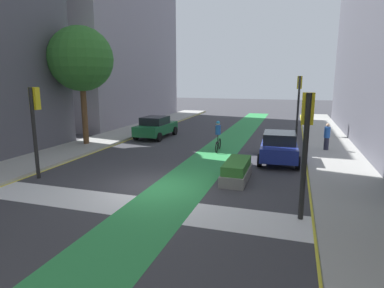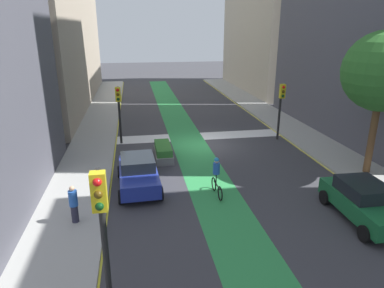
{
  "view_description": "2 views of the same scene",
  "coord_description": "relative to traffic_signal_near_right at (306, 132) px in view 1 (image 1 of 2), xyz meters",
  "views": [
    {
      "loc": [
        5.2,
        -11.41,
        4.3
      ],
      "look_at": [
        0.77,
        2.63,
        1.33
      ],
      "focal_mm": 30.27,
      "sensor_mm": 36.0,
      "label": 1
    },
    {
      "loc": [
        4.57,
        21.81,
        7.56
      ],
      "look_at": [
        1.33,
        2.7,
        1.04
      ],
      "focal_mm": 32.38,
      "sensor_mm": 36.0,
      "label": 2
    }
  ],
  "objects": [
    {
      "name": "ground_plane",
      "position": [
        -5.59,
        1.24,
        -2.75
      ],
      "size": [
        120.0,
        120.0,
        0.0
      ],
      "primitive_type": "plane",
      "color": "#38383D"
    },
    {
      "name": "bike_lane_paint",
      "position": [
        -4.6,
        1.24,
        -2.74
      ],
      "size": [
        2.4,
        60.0,
        0.01
      ],
      "primitive_type": "cube",
      "color": "#2D8C47",
      "rests_on": "ground_plane"
    },
    {
      "name": "crosswalk_band",
      "position": [
        -5.59,
        -0.76,
        -2.75
      ],
      "size": [
        12.0,
        1.8,
        0.01
      ],
      "primitive_type": "cube",
      "color": "silver",
      "rests_on": "ground_plane"
    },
    {
      "name": "sidewalk_left",
      "position": [
        -13.09,
        1.24,
        -2.67
      ],
      "size": [
        3.0,
        60.0,
        0.15
      ],
      "primitive_type": "cube",
      "color": "#9E9E99",
      "rests_on": "ground_plane"
    },
    {
      "name": "curb_stripe_left",
      "position": [
        -11.59,
        1.24,
        -2.74
      ],
      "size": [
        0.16,
        60.0,
        0.01
      ],
      "primitive_type": "cube",
      "color": "yellow",
      "rests_on": "ground_plane"
    },
    {
      "name": "sidewalk_right",
      "position": [
        1.91,
        1.24,
        -2.67
      ],
      "size": [
        3.0,
        60.0,
        0.15
      ],
      "primitive_type": "cube",
      "color": "#9E9E99",
      "rests_on": "ground_plane"
    },
    {
      "name": "curb_stripe_right",
      "position": [
        0.41,
        1.24,
        -2.74
      ],
      "size": [
        0.16,
        60.0,
        0.01
      ],
      "primitive_type": "cube",
      "color": "yellow",
      "rests_on": "ground_plane"
    },
    {
      "name": "traffic_signal_near_right",
      "position": [
        0.0,
        0.0,
        0.0
      ],
      "size": [
        0.35,
        0.52,
        3.9
      ],
      "color": "black",
      "rests_on": "ground_plane"
    },
    {
      "name": "traffic_signal_near_left",
      "position": [
        -10.97,
        0.98,
        0.03
      ],
      "size": [
        0.35,
        0.52,
        3.95
      ],
      "color": "black",
      "rests_on": "ground_plane"
    },
    {
      "name": "traffic_signal_far_right",
      "position": [
        -0.12,
        15.62,
        0.4
      ],
      "size": [
        0.35,
        0.52,
        4.51
      ],
      "color": "black",
      "rests_on": "ground_plane"
    },
    {
      "name": "car_green_left_far",
      "position": [
        -10.12,
        11.71,
        -1.95
      ],
      "size": [
        2.1,
        4.24,
        1.57
      ],
      "color": "#196033",
      "rests_on": "ground_plane"
    },
    {
      "name": "car_blue_right_far",
      "position": [
        -1.03,
        7.15,
        -1.95
      ],
      "size": [
        2.16,
        4.27,
        1.57
      ],
      "color": "navy",
      "rests_on": "ground_plane"
    },
    {
      "name": "cyclist_in_lane",
      "position": [
        -4.65,
        8.54,
        -1.78
      ],
      "size": [
        0.32,
        1.73,
        1.86
      ],
      "color": "black",
      "rests_on": "ground_plane"
    },
    {
      "name": "pedestrian_sidewalk_right_a",
      "position": [
        1.56,
        10.23,
        -1.8
      ],
      "size": [
        0.34,
        0.34,
        1.58
      ],
      "color": "#262638",
      "rests_on": "sidewalk_right"
    },
    {
      "name": "street_tree_near",
      "position": [
        -13.24,
        7.55,
        2.74
      ],
      "size": [
        3.99,
        3.99,
        7.36
      ],
      "color": "brown",
      "rests_on": "sidewalk_left"
    },
    {
      "name": "median_planter",
      "position": [
        -2.6,
        3.25,
        -2.35
      ],
      "size": [
        1.01,
        2.72,
        0.85
      ],
      "color": "slate",
      "rests_on": "ground_plane"
    }
  ]
}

